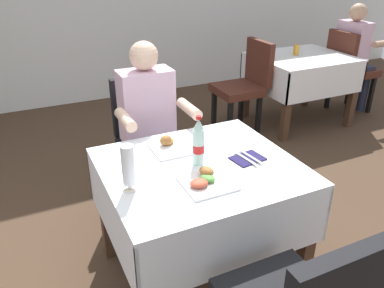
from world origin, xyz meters
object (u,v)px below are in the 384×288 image
napkin_cutlery_set (248,158)px  background_patron (354,53)px  seated_diner_far (150,123)px  background_dining_table (300,72)px  cola_bottle_primary (198,143)px  background_table_tumbler (296,50)px  background_chair_left (245,83)px  beer_glass_left (128,169)px  plate_near_camera (206,180)px  chair_far_diner_seat (149,137)px  background_chair_right (349,67)px  plate_far_diner (171,145)px  main_dining_table (200,193)px

napkin_cutlery_set → background_patron: bearing=34.0°
seated_diner_far → background_dining_table: seated_diner_far is taller
cola_bottle_primary → background_table_tumbler: size_ratio=2.49×
seated_diner_far → background_chair_left: bearing=34.4°
beer_glass_left → cola_bottle_primary: cola_bottle_primary is taller
plate_near_camera → napkin_cutlery_set: plate_near_camera is taller
background_table_tumbler → chair_far_diner_seat: bearing=-156.2°
napkin_cutlery_set → background_dining_table: size_ratio=0.19×
chair_far_diner_seat → background_patron: bearing=16.3°
beer_glass_left → background_chair_right: beer_glass_left is taller
background_patron → background_table_tumbler: background_patron is taller
beer_glass_left → background_patron: background_patron is taller
napkin_cutlery_set → background_chair_right: 3.04m
cola_bottle_primary → background_chair_right: 3.23m
beer_glass_left → background_table_tumbler: 3.02m
seated_diner_far → plate_far_diner: bearing=-95.1°
napkin_cutlery_set → background_patron: (2.55, 1.72, -0.05)m
cola_bottle_primary → background_dining_table: (2.05, 1.65, -0.30)m
main_dining_table → plate_near_camera: size_ratio=4.24×
plate_near_camera → background_patron: size_ratio=0.19×
beer_glass_left → background_patron: 3.66m
main_dining_table → plate_far_diner: 0.33m
background_dining_table → background_chair_left: (-0.71, 0.00, -0.02)m
seated_diner_far → background_chair_right: seated_diner_far is taller
background_table_tumbler → napkin_cutlery_set: bearing=-134.4°
main_dining_table → napkin_cutlery_set: 0.32m
background_dining_table → napkin_cutlery_set: bearing=-136.1°
background_chair_left → background_patron: bearing=-0.0°
napkin_cutlery_set → chair_far_diner_seat: bearing=106.4°
plate_far_diner → background_chair_right: 3.17m
chair_far_diner_seat → plate_near_camera: chair_far_diner_seat is taller
background_dining_table → plate_far_diner: bearing=-146.2°
chair_far_diner_seat → background_table_tumbler: size_ratio=8.82×
seated_diner_far → background_chair_right: 2.94m
beer_glass_left → napkin_cutlery_set: 0.68m
seated_diner_far → background_chair_right: size_ratio=1.30×
beer_glass_left → background_chair_right: 3.63m
main_dining_table → seated_diner_far: seated_diner_far is taller
main_dining_table → background_patron: size_ratio=0.81×
background_chair_left → background_patron: 1.48m
chair_far_diner_seat → background_chair_right: same height
seated_diner_far → background_table_tumbler: seated_diner_far is taller
cola_bottle_primary → plate_far_diner: bearing=104.6°
cola_bottle_primary → napkin_cutlery_set: size_ratio=1.41×
chair_far_diner_seat → background_chair_left: bearing=31.5°
plate_near_camera → background_chair_left: bearing=52.8°
main_dining_table → cola_bottle_primary: 0.30m
plate_far_diner → background_table_tumbler: size_ratio=2.23×
background_chair_right → background_patron: bearing=-0.0°
plate_far_diner → chair_far_diner_seat: bearing=84.0°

